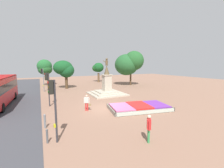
{
  "coord_description": "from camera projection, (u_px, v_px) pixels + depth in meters",
  "views": [
    {
      "loc": [
        -6.0,
        -14.08,
        4.6
      ],
      "look_at": [
        2.57,
        3.62,
        2.02
      ],
      "focal_mm": 24.0,
      "sensor_mm": 36.0,
      "label": 1
    }
  ],
  "objects": [
    {
      "name": "pedestrian_with_handbag",
      "position": [
        87.0,
        102.0,
        14.91
      ],
      "size": [
        0.68,
        0.44,
        1.6
      ],
      "color": "red",
      "rests_on": "ground_plane"
    },
    {
      "name": "kerb_bollard_mid_a",
      "position": [
        45.0,
        121.0,
        10.82
      ],
      "size": [
        0.16,
        0.16,
        1.05
      ],
      "color": "slate",
      "rests_on": "ground_plane"
    },
    {
      "name": "pedestrian_near_planter",
      "position": [
        149.0,
        126.0,
        8.8
      ],
      "size": [
        0.4,
        0.48,
        1.68
      ],
      "color": "#338C4C",
      "rests_on": "ground_plane"
    },
    {
      "name": "park_tree_behind_statue",
      "position": [
        98.0,
        68.0,
        39.05
      ],
      "size": [
        2.88,
        2.79,
        5.03
      ],
      "color": "brown",
      "rests_on": "ground_plane"
    },
    {
      "name": "park_tree_street_side",
      "position": [
        45.0,
        68.0,
        32.3
      ],
      "size": [
        3.09,
        2.95,
        5.66
      ],
      "color": "#4C3823",
      "rests_on": "ground_plane"
    },
    {
      "name": "traffic_light_far_corner",
      "position": [
        43.0,
        76.0,
        25.17
      ],
      "size": [
        0.41,
        0.29,
        3.91
      ],
      "color": "slate",
      "rests_on": "ground_plane"
    },
    {
      "name": "flower_planter",
      "position": [
        139.0,
        107.0,
        15.44
      ],
      "size": [
        6.66,
        4.48,
        0.49
      ],
      "color": "#38281C",
      "rests_on": "ground_plane"
    },
    {
      "name": "kerb_bollard_south",
      "position": [
        47.0,
        136.0,
        8.75
      ],
      "size": [
        0.13,
        0.13,
        0.86
      ],
      "color": "#4C5156",
      "rests_on": "ground_plane"
    },
    {
      "name": "traffic_light_mid_block",
      "position": [
        47.0,
        83.0,
        16.15
      ],
      "size": [
        0.41,
        0.3,
        3.72
      ],
      "color": "#2D2D33",
      "rests_on": "ground_plane"
    },
    {
      "name": "statue_monument",
      "position": [
        107.0,
        89.0,
        23.04
      ],
      "size": [
        5.13,
        5.13,
        5.56
      ],
      "color": "#B2A894",
      "rests_on": "ground_plane"
    },
    {
      "name": "park_tree_far_left",
      "position": [
        129.0,
        64.0,
        32.99
      ],
      "size": [
        5.89,
        5.86,
        7.5
      ],
      "color": "#4C3823",
      "rests_on": "ground_plane"
    },
    {
      "name": "ground_plane",
      "position": [
        105.0,
        108.0,
        15.76
      ],
      "size": [
        89.27,
        89.27,
        0.0
      ],
      "primitive_type": "plane",
      "color": "#8C6651"
    },
    {
      "name": "park_tree_far_right",
      "position": [
        65.0,
        69.0,
        28.28
      ],
      "size": [
        3.81,
        3.11,
        5.35
      ],
      "color": "#4C3823",
      "rests_on": "ground_plane"
    },
    {
      "name": "traffic_light_near_crossing",
      "position": [
        53.0,
        100.0,
        8.53
      ],
      "size": [
        0.42,
        0.3,
        3.74
      ],
      "color": "#2D2D33",
      "rests_on": "ground_plane"
    }
  ]
}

